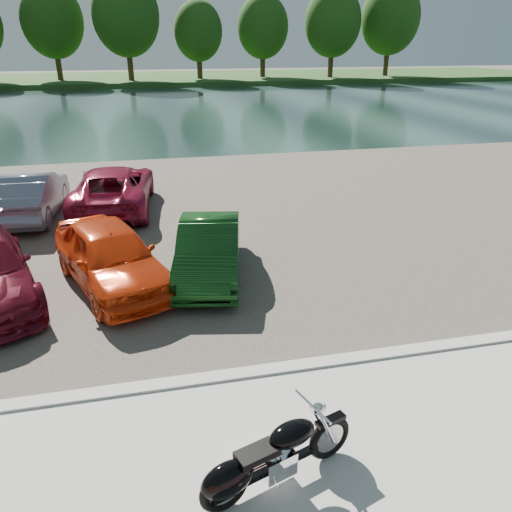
# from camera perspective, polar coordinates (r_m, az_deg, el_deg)

# --- Properties ---
(ground) EXTENTS (200.00, 200.00, 0.00)m
(ground) POSITION_cam_1_polar(r_m,az_deg,el_deg) (7.89, 9.22, -21.32)
(ground) COLOR #595447
(ground) RESTS_ON ground
(promenade) EXTENTS (60.00, 6.00, 0.10)m
(promenade) POSITION_cam_1_polar(r_m,az_deg,el_deg) (7.24, 12.44, -26.33)
(promenade) COLOR #B9B5AE
(promenade) RESTS_ON ground
(kerb) EXTENTS (60.00, 0.30, 0.14)m
(kerb) POSITION_cam_1_polar(r_m,az_deg,el_deg) (9.26, 4.67, -12.61)
(kerb) COLOR #B9B5AE
(kerb) RESTS_ON ground
(parking_lot) EXTENTS (60.00, 18.00, 0.04)m
(parking_lot) POSITION_cam_1_polar(r_m,az_deg,el_deg) (17.18, -4.19, 4.82)
(parking_lot) COLOR #3F3933
(parking_lot) RESTS_ON ground
(river) EXTENTS (120.00, 40.00, 0.00)m
(river) POSITION_cam_1_polar(r_m,az_deg,el_deg) (45.50, -10.09, 16.27)
(river) COLOR #172927
(river) RESTS_ON ground
(far_bank) EXTENTS (120.00, 24.00, 0.60)m
(far_bank) POSITION_cam_1_polar(r_m,az_deg,el_deg) (77.32, -11.63, 19.26)
(far_bank) COLOR #234217
(far_bank) RESTS_ON ground
(far_trees) EXTENTS (70.25, 10.68, 12.52)m
(far_trees) POSITION_cam_1_polar(r_m,az_deg,el_deg) (71.24, -8.10, 24.96)
(far_trees) COLOR #392815
(far_trees) RESTS_ON far_bank
(motorcycle) EXTENTS (2.26, 1.04, 1.05)m
(motorcycle) POSITION_cam_1_polar(r_m,az_deg,el_deg) (6.91, 1.10, -22.36)
(motorcycle) COLOR black
(motorcycle) RESTS_ON promenade
(car_4) EXTENTS (3.31, 4.88, 1.54)m
(car_4) POSITION_cam_1_polar(r_m,az_deg,el_deg) (12.29, -16.29, 0.02)
(car_4) COLOR red
(car_4) RESTS_ON parking_lot
(car_5) EXTENTS (2.26, 4.42, 1.39)m
(car_5) POSITION_cam_1_polar(r_m,az_deg,el_deg) (12.42, -5.37, 0.78)
(car_5) COLOR #0F3812
(car_5) RESTS_ON parking_lot
(car_9) EXTENTS (1.84, 4.65, 1.51)m
(car_9) POSITION_cam_1_polar(r_m,az_deg,el_deg) (18.19, -24.29, 6.40)
(car_9) COLOR slate
(car_9) RESTS_ON parking_lot
(car_10) EXTENTS (2.92, 5.60, 1.51)m
(car_10) POSITION_cam_1_polar(r_m,az_deg,el_deg) (18.10, -15.96, 7.51)
(car_10) COLOR maroon
(car_10) RESTS_ON parking_lot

